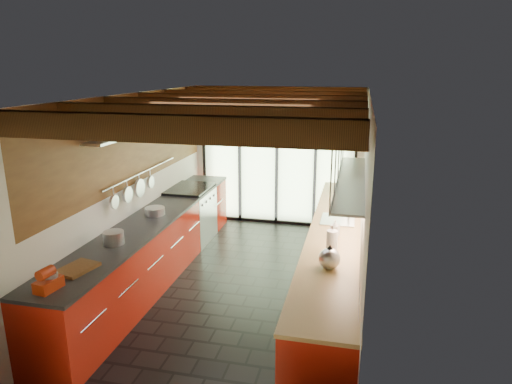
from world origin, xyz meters
TOP-DOWN VIEW (x-y plane):
  - ground at (0.00, 0.00)m, footprint 5.50×5.50m
  - room_shell at (0.00, 0.00)m, footprint 5.50×5.50m
  - ceiling_beams at (-0.00, 0.38)m, footprint 3.14×5.06m
  - glass_door at (0.00, 2.69)m, footprint 2.95×0.10m
  - left_counter at (-1.28, 0.00)m, footprint 0.68×5.00m
  - range_stove at (-1.28, 1.45)m, footprint 0.66×0.90m
  - right_counter at (1.27, 0.00)m, footprint 0.68×5.00m
  - sink_assembly at (1.29, 0.40)m, footprint 0.45×0.52m
  - upper_cabinets_right at (1.43, 0.30)m, footprint 0.34×3.00m
  - left_wall_fixtures at (-1.47, 0.14)m, footprint 0.28×2.60m
  - stand_mixer at (-1.27, -2.24)m, footprint 0.18×0.28m
  - pot_large at (-1.27, -1.06)m, footprint 0.27×0.27m
  - pot_small at (-1.27, 0.06)m, footprint 0.29×0.29m
  - cutting_board at (-1.27, -1.80)m, footprint 0.36×0.45m
  - kettle at (1.27, -1.17)m, footprint 0.29×0.32m
  - paper_towel at (1.27, -0.81)m, footprint 0.14×0.14m
  - soap_bottle at (1.27, -0.21)m, footprint 0.12×0.12m
  - bowl at (1.27, 1.88)m, footprint 0.23×0.23m

SIDE VIEW (x-z plane):
  - ground at x=0.00m, z-range 0.00..0.00m
  - right_counter at x=1.27m, z-range 0.00..0.92m
  - left_counter at x=-1.28m, z-range 0.00..0.92m
  - range_stove at x=-1.28m, z-range -0.01..0.96m
  - cutting_board at x=-1.27m, z-range 0.92..0.95m
  - bowl at x=1.27m, z-range 0.92..0.97m
  - sink_assembly at x=1.29m, z-range 0.75..1.17m
  - pot_small at x=-1.27m, z-range 0.92..1.03m
  - pot_large at x=-1.27m, z-range 0.92..1.07m
  - stand_mixer at x=-1.27m, z-range 0.89..1.13m
  - soap_bottle at x=1.27m, z-range 0.92..1.13m
  - kettle at x=1.27m, z-range 0.90..1.17m
  - paper_towel at x=1.27m, z-range 0.89..1.23m
  - room_shell at x=0.00m, z-range -1.10..4.40m
  - glass_door at x=0.00m, z-range 0.21..3.11m
  - upper_cabinets_right at x=1.43m, z-range 0.35..3.35m
  - left_wall_fixtures at x=-1.47m, z-range 1.40..2.36m
  - ceiling_beams at x=0.00m, z-range 0.01..4.91m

